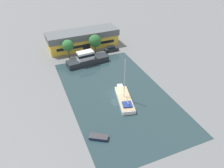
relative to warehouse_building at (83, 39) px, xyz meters
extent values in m
plane|color=slate|center=(-0.24, -29.08, -2.85)|extent=(440.00, 440.00, 0.00)
cube|color=#23383D|center=(-0.24, -29.08, -2.84)|extent=(22.48, 39.68, 0.01)
cube|color=gold|center=(0.00, 0.00, -1.05)|extent=(23.07, 7.84, 3.59)
cube|color=#565B60|center=(0.00, 0.00, 1.76)|extent=(23.76, 8.07, 2.03)
cube|color=black|center=(0.09, -3.65, -1.59)|extent=(2.40, 0.12, 2.51)
cube|color=black|center=(0.09, -3.64, -0.87)|extent=(19.45, 0.52, 0.90)
cylinder|color=brown|center=(2.07, -6.64, -1.40)|extent=(0.36, 0.36, 2.89)
sphere|color=#28602D|center=(2.07, -6.64, 1.52)|extent=(3.93, 3.93, 3.93)
cylinder|color=brown|center=(-6.47, -6.56, -1.37)|extent=(0.33, 0.33, 2.96)
sphere|color=#2D6B33|center=(-6.47, -6.56, 1.42)|extent=(3.49, 3.49, 3.49)
cube|color=#1E2328|center=(7.55, -6.66, -2.18)|extent=(4.76, 2.08, 0.78)
cube|color=black|center=(7.36, -6.67, -1.50)|extent=(2.50, 1.76, 0.58)
cube|color=black|center=(8.59, -6.62, -1.52)|extent=(0.10, 1.51, 0.46)
cylinder|color=black|center=(8.97, -5.76, -2.55)|extent=(0.61, 0.22, 0.60)
cylinder|color=black|center=(9.03, -7.45, -2.55)|extent=(0.61, 0.22, 0.60)
cylinder|color=black|center=(6.06, -5.87, -2.55)|extent=(0.61, 0.22, 0.60)
cylinder|color=black|center=(6.13, -7.56, -2.55)|extent=(0.61, 0.22, 0.60)
cube|color=white|center=(0.26, -32.36, -2.38)|extent=(4.85, 9.77, 0.92)
cube|color=white|center=(1.43, -27.21, -2.38)|extent=(1.52, 1.45, 0.92)
cube|color=tan|center=(0.26, -32.36, -1.88)|extent=(4.65, 9.38, 0.08)
cylinder|color=silver|center=(0.42, -31.68, 2.89)|extent=(0.16, 0.16, 9.45)
cylinder|color=silver|center=(-0.05, -33.74, -0.74)|extent=(1.05, 4.14, 0.12)
cube|color=navy|center=(-0.31, -34.88, -1.69)|extent=(2.40, 2.45, 0.30)
cube|color=#23282D|center=(-2.11, -11.84, -2.05)|extent=(12.64, 4.61, 1.58)
cube|color=black|center=(-2.11, -11.84, -2.70)|extent=(12.77, 4.69, 0.18)
cube|color=silver|center=(-2.72, -11.90, -0.07)|extent=(4.91, 2.93, 2.38)
cube|color=black|center=(-2.72, -11.90, 0.17)|extent=(5.01, 3.01, 0.76)
cube|color=#19234C|center=(-8.91, -40.51, -2.57)|extent=(3.65, 2.97, 0.54)
cube|color=#333338|center=(-8.91, -40.51, -2.26)|extent=(3.81, 3.11, 0.08)
camera|label=1|loc=(-17.31, -67.40, 28.47)|focal=35.00mm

